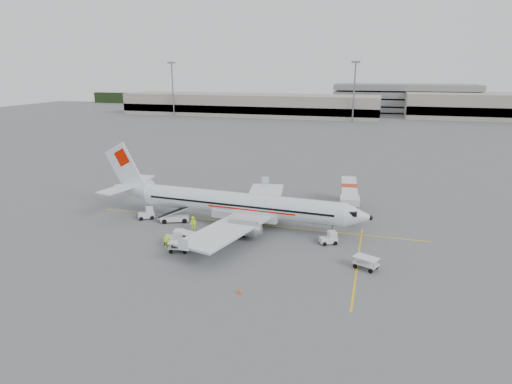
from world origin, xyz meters
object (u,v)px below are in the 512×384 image
at_px(aircraft, 240,189).
at_px(tug_mid, 175,237).
at_px(belt_loader, 175,212).
at_px(tug_fore, 329,238).
at_px(tug_aft, 146,213).
at_px(jet_bridge, 349,199).

distance_m(aircraft, tug_mid, 10.49).
height_order(belt_loader, tug_fore, belt_loader).
bearing_deg(aircraft, tug_mid, -120.88).
distance_m(aircraft, tug_aft, 13.69).
xyz_separation_m(aircraft, belt_loader, (-8.75, -1.23, -3.55)).
bearing_deg(tug_aft, tug_fore, -37.32).
xyz_separation_m(jet_bridge, belt_loader, (-21.76, -10.63, -0.63)).
bearing_deg(tug_aft, jet_bridge, -10.76).
bearing_deg(tug_aft, tug_mid, -74.83).
xyz_separation_m(belt_loader, tug_fore, (20.49, -1.88, -0.56)).
relative_size(belt_loader, tug_fore, 2.49).
relative_size(aircraft, tug_fore, 18.16).
bearing_deg(tug_mid, belt_loader, 106.21).
xyz_separation_m(jet_bridge, tug_mid, (-18.40, -17.46, -1.08)).
relative_size(aircraft, jet_bridge, 2.39).
bearing_deg(tug_fore, belt_loader, 147.45).
relative_size(belt_loader, tug_aft, 2.32).
height_order(tug_mid, tug_aft, tug_mid).
bearing_deg(aircraft, jet_bridge, 38.76).
height_order(tug_fore, tug_mid, tug_mid).
distance_m(jet_bridge, belt_loader, 24.23).
distance_m(belt_loader, tug_fore, 20.58).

